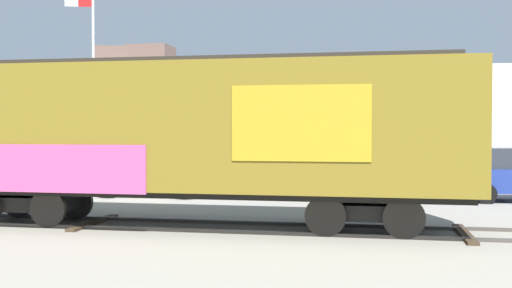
{
  "coord_description": "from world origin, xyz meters",
  "views": [
    {
      "loc": [
        4.86,
        -14.5,
        2.4
      ],
      "look_at": [
        2.74,
        1.88,
        1.98
      ],
      "focal_mm": 42.88,
      "sensor_mm": 36.0,
      "label": 1
    }
  ],
  "objects": [
    {
      "name": "hillside",
      "position": [
        -0.09,
        58.05,
        4.05
      ],
      "size": [
        135.46,
        35.17,
        12.18
      ],
      "color": "silver",
      "rests_on": "ground_plane"
    },
    {
      "name": "flagpole",
      "position": [
        -5.72,
        10.88,
        5.31
      ],
      "size": [
        1.26,
        0.37,
        8.66
      ],
      "color": "silver",
      "rests_on": "ground_plane"
    },
    {
      "name": "ground_plane",
      "position": [
        0.0,
        0.0,
        0.0
      ],
      "size": [
        260.0,
        260.0,
        0.0
      ],
      "primitive_type": "plane",
      "color": "gray"
    },
    {
      "name": "freight_car",
      "position": [
        1.35,
        -0.0,
        2.36
      ],
      "size": [
        13.56,
        3.72,
        4.15
      ],
      "color": "olive",
      "rests_on": "ground_plane"
    },
    {
      "name": "parked_car_black",
      "position": [
        5.15,
        6.85,
        0.87
      ],
      "size": [
        4.23,
        2.29,
        1.78
      ],
      "color": "black",
      "rests_on": "ground_plane"
    },
    {
      "name": "track",
      "position": [
        2.0,
        -0.04,
        0.04
      ],
      "size": [
        59.99,
        4.99,
        0.08
      ],
      "color": "#4C4742",
      "rests_on": "ground_plane"
    },
    {
      "name": "parked_car_white",
      "position": [
        -1.57,
        6.56,
        0.89
      ],
      "size": [
        4.09,
        2.04,
        1.86
      ],
      "color": "silver",
      "rests_on": "ground_plane"
    }
  ]
}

